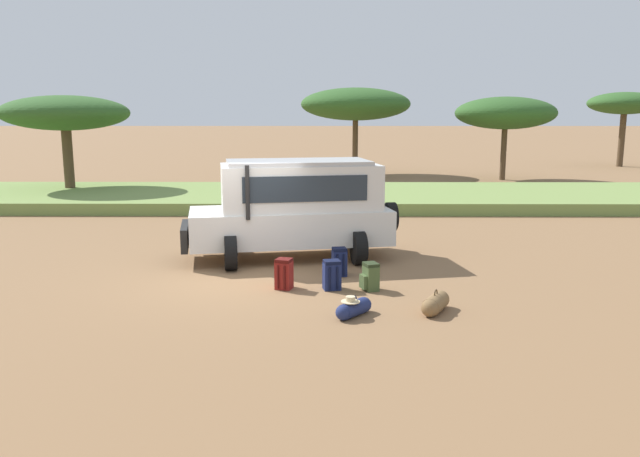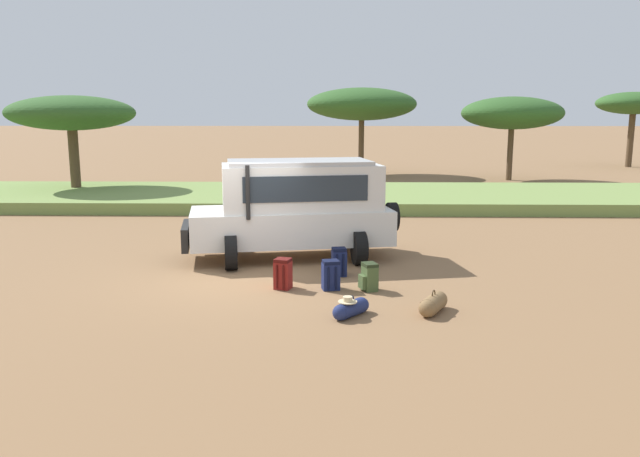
# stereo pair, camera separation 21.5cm
# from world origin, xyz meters

# --- Properties ---
(ground_plane) EXTENTS (320.00, 320.00, 0.00)m
(ground_plane) POSITION_xyz_m (0.00, 0.00, 0.00)
(ground_plane) COLOR olive
(grass_bank) EXTENTS (120.00, 7.00, 0.44)m
(grass_bank) POSITION_xyz_m (0.00, 11.88, 0.22)
(grass_bank) COLOR olive
(grass_bank) RESTS_ON ground_plane
(safari_vehicle) EXTENTS (5.48, 3.30, 2.44)m
(safari_vehicle) POSITION_xyz_m (1.00, 2.04, 1.29)
(safari_vehicle) COLOR silver
(safari_vehicle) RESTS_ON ground_plane
(backpack_beside_front_wheel) EXTENTS (0.35, 0.41, 0.64)m
(backpack_beside_front_wheel) POSITION_xyz_m (2.08, 0.28, 0.31)
(backpack_beside_front_wheel) COLOR navy
(backpack_beside_front_wheel) RESTS_ON ground_plane
(backpack_cluster_center) EXTENTS (0.40, 0.43, 0.62)m
(backpack_cluster_center) POSITION_xyz_m (1.90, -0.80, 0.30)
(backpack_cluster_center) COLOR navy
(backpack_cluster_center) RESTS_ON ground_plane
(backpack_near_rear_wheel) EXTENTS (0.39, 0.44, 0.64)m
(backpack_near_rear_wheel) POSITION_xyz_m (0.92, -0.77, 0.31)
(backpack_near_rear_wheel) COLOR maroon
(backpack_near_rear_wheel) RESTS_ON ground_plane
(backpack_outermost) EXTENTS (0.42, 0.41, 0.57)m
(backpack_outermost) POSITION_xyz_m (2.68, -0.86, 0.28)
(backpack_outermost) COLOR #42562D
(backpack_outermost) RESTS_ON ground_plane
(duffel_bag_low_black_case) EXTENTS (0.67, 0.74, 0.39)m
(duffel_bag_low_black_case) POSITION_xyz_m (2.27, -2.53, 0.15)
(duffel_bag_low_black_case) COLOR navy
(duffel_bag_low_black_case) RESTS_ON ground_plane
(duffel_bag_soft_canvas) EXTENTS (0.61, 0.87, 0.43)m
(duffel_bag_soft_canvas) POSITION_xyz_m (3.77, -2.29, 0.17)
(duffel_bag_soft_canvas) COLOR brown
(duffel_bag_soft_canvas) RESTS_ON ground_plane
(acacia_tree_far_left) EXTENTS (5.32, 4.70, 4.30)m
(acacia_tree_far_left) POSITION_xyz_m (-9.09, 13.13, 3.54)
(acacia_tree_far_left) COLOR brown
(acacia_tree_far_left) RESTS_ON ground_plane
(acacia_tree_left_mid) EXTENTS (6.29, 5.55, 5.00)m
(acacia_tree_left_mid) POSITION_xyz_m (3.53, 23.25, 4.05)
(acacia_tree_left_mid) COLOR brown
(acacia_tree_left_mid) RESTS_ON ground_plane
(acacia_tree_centre_back) EXTENTS (5.36, 4.58, 4.43)m
(acacia_tree_centre_back) POSITION_xyz_m (11.39, 20.57, 3.55)
(acacia_tree_centre_back) COLOR brown
(acacia_tree_centre_back) RESTS_ON ground_plane
(acacia_tree_right_mid) EXTENTS (4.80, 4.34, 4.93)m
(acacia_tree_right_mid) POSITION_xyz_m (21.71, 29.12, 4.16)
(acacia_tree_right_mid) COLOR brown
(acacia_tree_right_mid) RESTS_ON ground_plane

